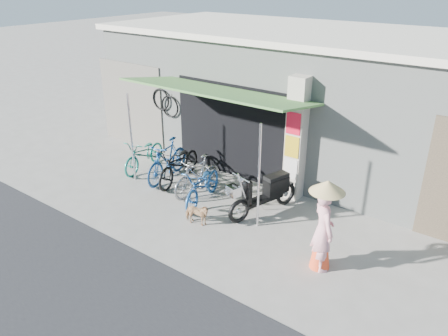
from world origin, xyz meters
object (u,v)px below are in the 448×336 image
Objects in this scene: bike_navy at (203,185)px; street_dog at (197,214)px; bike_silver at (198,175)px; nun at (323,226)px; bike_teal at (144,154)px; bike_blue at (167,160)px; moped at (265,193)px; bike_black at (179,164)px.

bike_navy is 1.03m from street_dog.
bike_silver is 2.60× the size of street_dog.
nun is (3.77, -0.95, 0.41)m from bike_silver.
bike_navy is (2.55, -0.54, 0.01)m from bike_teal.
bike_blue is 0.94× the size of moped.
moped reaches higher than bike_blue.
bike_teal is at bearing -163.74° from moped.
bike_teal is 0.98× the size of bike_navy.
bike_silver is 1.86m from moped.
nun is at bearing -13.19° from moped.
bike_blue is 0.95× the size of bike_black.
bike_blue is 1.03× the size of bike_navy.
bike_black is at bearing 38.09° from street_dog.
moped is (0.91, 1.35, 0.25)m from street_dog.
bike_blue is 1.00× the size of nun.
moped is (3.98, -0.05, 0.05)m from bike_teal.
street_dog is (0.52, -0.87, -0.20)m from bike_navy.
bike_black reaches higher than bike_navy.
bike_teal is 0.96× the size of bike_blue.
bike_navy is at bearing -25.97° from bike_blue.
bike_navy is at bearing 17.52° from street_dog.
bike_teal is 0.90× the size of moped.
bike_silver is 0.91× the size of bike_navy.
bike_silver reaches higher than street_dog.
moped reaches higher than bike_silver.
bike_blue reaches higher than bike_teal.
bike_blue is at bearing 177.23° from bike_silver.
bike_blue reaches higher than street_dog.
bike_silver is (1.17, -0.14, -0.06)m from bike_blue.
bike_silver is 0.53m from bike_navy.
nun is (4.59, -1.18, 0.39)m from bike_black.
street_dog is at bearing -49.90° from bike_black.
bike_black is at bearing 4.51° from bike_blue.
street_dog is 1.65m from moped.
bike_navy is at bearing -22.32° from bike_teal.
bike_black is (0.35, 0.09, -0.05)m from bike_blue.
bike_blue is at bearing -15.41° from bike_teal.
nun reaches higher than bike_blue.
street_dog is at bearing 47.46° from nun.
bike_black is 2.27m from street_dog.
bike_teal is 2.14m from bike_silver.
bike_navy is 0.92× the size of moped.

